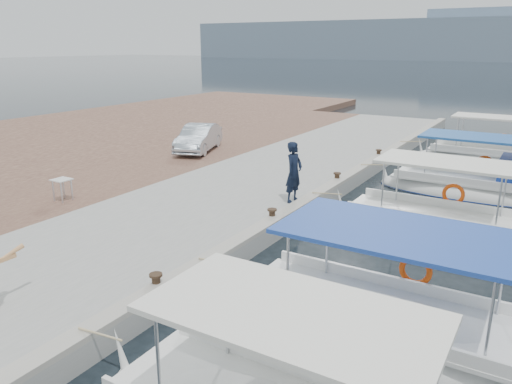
# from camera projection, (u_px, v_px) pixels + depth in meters

# --- Properties ---
(ground) EXTENTS (400.00, 400.00, 0.00)m
(ground) POSITION_uv_depth(u_px,v_px,m) (256.00, 255.00, 13.36)
(ground) COLOR black
(ground) RESTS_ON ground
(concrete_quay) EXTENTS (6.00, 40.00, 0.50)m
(concrete_quay) POSITION_uv_depth(u_px,v_px,m) (256.00, 187.00, 18.88)
(concrete_quay) COLOR gray
(concrete_quay) RESTS_ON ground
(quay_curb) EXTENTS (0.44, 40.00, 0.12)m
(quay_curb) POSITION_uv_depth(u_px,v_px,m) (324.00, 190.00, 17.42)
(quay_curb) COLOR #A49F92
(quay_curb) RESTS_ON concrete_quay
(cobblestone_strip) EXTENTS (4.00, 40.00, 0.50)m
(cobblestone_strip) POSITION_uv_depth(u_px,v_px,m) (156.00, 170.00, 21.35)
(cobblestone_strip) COLOR brown
(cobblestone_strip) RESTS_ON ground
(land_backing) EXTENTS (16.00, 60.00, 0.48)m
(land_backing) POSITION_uv_depth(u_px,v_px,m) (12.00, 147.00, 26.29)
(land_backing) COLOR brown
(land_backing) RESTS_ON ground
(fishing_caique_b) EXTENTS (6.94, 2.53, 2.83)m
(fishing_caique_b) POSITION_uv_depth(u_px,v_px,m) (381.00, 331.00, 9.61)
(fishing_caique_b) COLOR white
(fishing_caique_b) RESTS_ON ground
(fishing_caique_c) EXTENTS (6.23, 2.13, 2.83)m
(fishing_caique_c) POSITION_uv_depth(u_px,v_px,m) (434.00, 229.00, 14.94)
(fishing_caique_c) COLOR white
(fishing_caique_c) RESTS_ON ground
(fishing_caique_d) EXTENTS (6.78, 2.22, 2.83)m
(fishing_caique_d) POSITION_uv_depth(u_px,v_px,m) (472.00, 190.00, 18.68)
(fishing_caique_d) COLOR white
(fishing_caique_d) RESTS_ON ground
(fishing_caique_e) EXTENTS (7.00, 2.01, 2.83)m
(fishing_caique_e) POSITION_uv_depth(u_px,v_px,m) (492.00, 161.00, 23.60)
(fishing_caique_e) COLOR white
(fishing_caique_e) RESTS_ON ground
(mooring_bollards) EXTENTS (0.28, 20.28, 0.33)m
(mooring_bollards) POSITION_uv_depth(u_px,v_px,m) (272.00, 213.00, 14.57)
(mooring_bollards) COLOR black
(mooring_bollards) RESTS_ON concrete_quay
(fisherman) EXTENTS (0.53, 0.75, 1.98)m
(fisherman) POSITION_uv_depth(u_px,v_px,m) (294.00, 172.00, 16.01)
(fisherman) COLOR black
(fisherman) RESTS_ON concrete_quay
(parked_car) EXTENTS (2.56, 4.07, 1.27)m
(parked_car) POSITION_uv_depth(u_px,v_px,m) (198.00, 138.00, 23.85)
(parked_car) COLOR silver
(parked_car) RESTS_ON cobblestone_strip
(folding_table) EXTENTS (0.55, 0.55, 0.73)m
(folding_table) POSITION_uv_depth(u_px,v_px,m) (62.00, 185.00, 16.25)
(folding_table) COLOR silver
(folding_table) RESTS_ON cobblestone_strip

